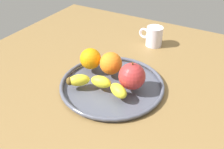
{
  "coord_description": "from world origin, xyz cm",
  "views": [
    {
      "loc": [
        -31.53,
        56.15,
        49.11
      ],
      "look_at": [
        0.0,
        0.0,
        4.8
      ],
      "focal_mm": 40.22,
      "sensor_mm": 36.0,
      "label": 1
    }
  ],
  "objects": [
    {
      "name": "ambient_mug",
      "position": [
        -0.79,
        -33.42,
        4.01
      ],
      "size": [
        10.07,
        6.61,
        7.98
      ],
      "color": "white",
      "rests_on": "ground_plane"
    },
    {
      "name": "orange_front_right",
      "position": [
        10.53,
        -3.89,
        5.4
      ],
      "size": [
        7.21,
        7.21,
        7.21
      ],
      "primitive_type": "sphere",
      "color": "orange",
      "rests_on": "fruit_bowl"
    },
    {
      "name": "ground_plane",
      "position": [
        0.0,
        0.0,
        -2.0
      ],
      "size": [
        116.94,
        116.94,
        4.0
      ],
      "primitive_type": "cube",
      "color": "olive"
    },
    {
      "name": "banana",
      "position": [
        2.1,
        5.07,
        3.64
      ],
      "size": [
        20.79,
        8.34,
        3.68
      ],
      "rotation": [
        0.0,
        0.0,
        0.1
      ],
      "color": "yellow",
      "rests_on": "fruit_bowl"
    },
    {
      "name": "orange_back_left",
      "position": [
        2.98,
        -4.56,
        5.52
      ],
      "size": [
        7.43,
        7.43,
        7.43
      ],
      "primitive_type": "sphere",
      "color": "orange",
      "rests_on": "fruit_bowl"
    },
    {
      "name": "apple",
      "position": [
        -6.51,
        -0.68,
        5.93
      ],
      "size": [
        8.25,
        8.25,
        9.05
      ],
      "color": "#AC2E2F",
      "rests_on": "fruit_bowl"
    },
    {
      "name": "fruit_bowl",
      "position": [
        0.0,
        0.0,
        0.92
      ],
      "size": [
        33.4,
        33.4,
        1.8
      ],
      "color": "#4C4F5C",
      "rests_on": "ground_plane"
    }
  ]
}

